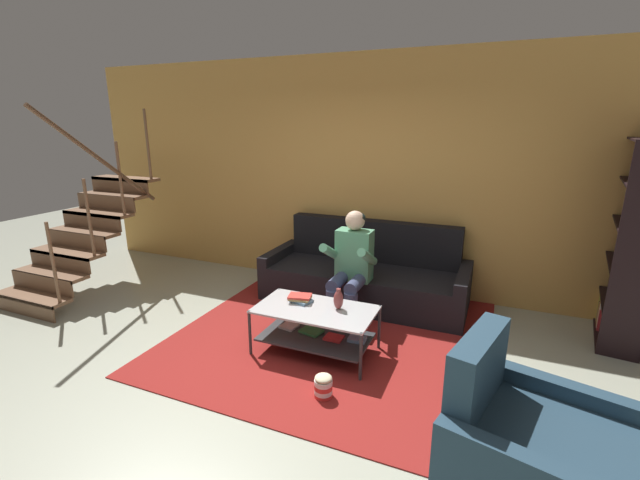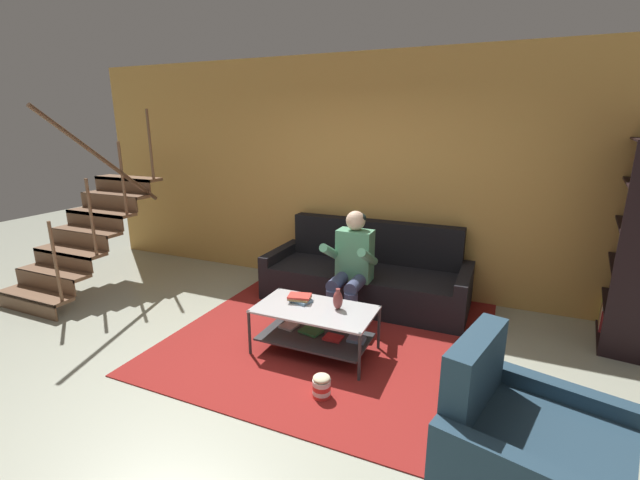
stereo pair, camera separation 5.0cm
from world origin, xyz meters
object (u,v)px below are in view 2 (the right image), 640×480
person_seated_center (351,263)px  armchair (526,450)px  coffee_table (315,323)px  book_stack (300,298)px  vase (338,300)px  couch (366,277)px  popcorn_tub (322,386)px  bookshelf (637,261)px

person_seated_center → armchair: (1.70, -1.76, -0.36)m
coffee_table → book_stack: bearing=158.4°
person_seated_center → vase: 0.76m
armchair → coffee_table: bearing=151.6°
couch → vase: couch is taller
popcorn_tub → couch: bearing=97.9°
couch → popcorn_tub: bearing=-82.1°
coffee_table → vase: (0.19, 0.07, 0.25)m
coffee_table → book_stack: book_stack is taller
book_stack → bookshelf: (2.90, 1.40, 0.34)m
vase → book_stack: vase is taller
coffee_table → bookshelf: size_ratio=0.56×
book_stack → armchair: 2.22m
couch → coffee_table: 1.36m
vase → book_stack: 0.39m
book_stack → popcorn_tub: 0.95m
armchair → vase: bearing=146.9°
armchair → popcorn_tub: size_ratio=5.61×
couch → coffee_table: couch is taller
couch → popcorn_tub: 2.00m
book_stack → armchair: (1.96, -1.03, -0.19)m
coffee_table → popcorn_tub: size_ratio=5.55×
person_seated_center → coffee_table: size_ratio=1.09×
coffee_table → popcorn_tub: (0.33, -0.62, -0.19)m
person_seated_center → popcorn_tub: person_seated_center is taller
bookshelf → coffee_table: bearing=-151.4°
book_stack → armchair: armchair is taller
person_seated_center → coffee_table: person_seated_center is taller
coffee_table → vase: 0.32m
person_seated_center → book_stack: person_seated_center is taller
vase → armchair: size_ratio=0.18×
bookshelf → popcorn_tub: 3.25m
vase → coffee_table: bearing=-160.6°
vase → armchair: armchair is taller
armchair → book_stack: bearing=152.2°
couch → popcorn_tub: size_ratio=12.09×
vase → popcorn_tub: size_ratio=1.00×
couch → person_seated_center: size_ratio=2.01×
couch → vase: (0.14, -1.29, 0.24)m
couch → armchair: size_ratio=2.15×
person_seated_center → bookshelf: size_ratio=0.61×
coffee_table → armchair: (1.76, -0.95, -0.01)m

